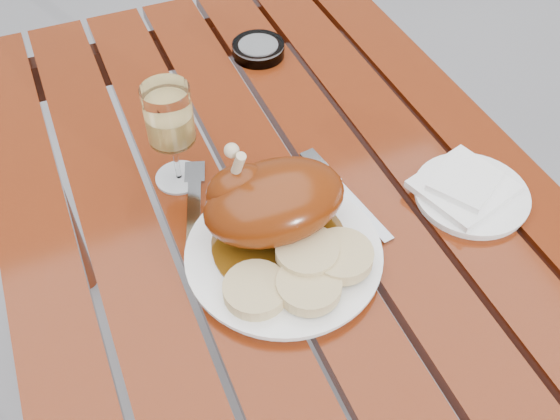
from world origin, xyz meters
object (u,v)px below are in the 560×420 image
Objects in this scene: ashtray at (258,49)px; wine_glass at (172,137)px; table at (278,325)px; side_plate at (471,195)px; dinner_plate at (284,255)px.

wine_glass is at bearing -132.13° from ashtray.
table is 7.06× the size of side_plate.
table is 0.40m from dinner_plate.
dinner_plate reaches higher than side_plate.
ashtray is (-0.15, 0.47, 0.01)m from side_plate.
wine_glass is 1.00× the size of side_plate.
wine_glass is (-0.13, 0.09, 0.46)m from table.
wine_glass is at bearing 145.40° from table.
table is 4.48× the size of dinner_plate.
ashtray is at bearing 47.87° from wine_glass.
ashtray reaches higher than dinner_plate.
side_plate is at bearing -28.35° from wine_glass.
wine_glass is at bearing 112.81° from dinner_plate.
wine_glass reaches higher than table.
dinner_plate is at bearing 179.30° from side_plate.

